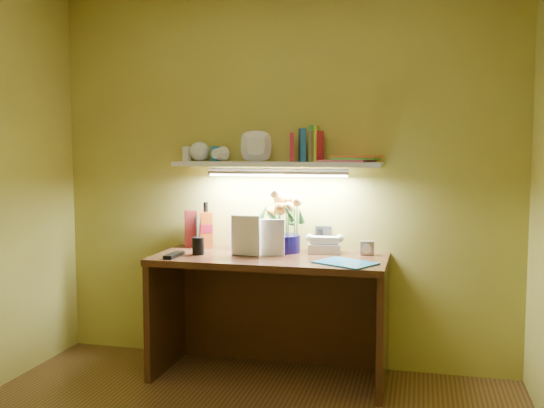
% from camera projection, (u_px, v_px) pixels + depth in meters
% --- Properties ---
extents(desk, '(1.40, 0.60, 0.75)m').
position_uv_depth(desk, '(270.00, 317.00, 3.68)').
color(desk, '#33210D').
rests_on(desk, ground).
extents(flower_bouquet, '(0.31, 0.31, 0.38)m').
position_uv_depth(flower_bouquet, '(283.00, 222.00, 3.78)').
color(flower_bouquet, '#0C0539').
rests_on(flower_bouquet, desk).
extents(telephone, '(0.21, 0.16, 0.12)m').
position_uv_depth(telephone, '(325.00, 244.00, 3.75)').
color(telephone, beige).
rests_on(telephone, desk).
extents(desk_clock, '(0.09, 0.06, 0.08)m').
position_uv_depth(desk_clock, '(367.00, 248.00, 3.68)').
color(desk_clock, '#ABABAF').
rests_on(desk_clock, desk).
extents(whisky_bottle, '(0.10, 0.10, 0.30)m').
position_uv_depth(whisky_bottle, '(206.00, 225.00, 3.95)').
color(whisky_bottle, '#C04F13').
rests_on(whisky_bottle, desk).
extents(whisky_box, '(0.10, 0.10, 0.24)m').
position_uv_depth(whisky_box, '(191.00, 229.00, 3.98)').
color(whisky_box, maroon).
rests_on(whisky_box, desk).
extents(pen_cup, '(0.10, 0.10, 0.18)m').
position_uv_depth(pen_cup, '(198.00, 240.00, 3.69)').
color(pen_cup, black).
rests_on(pen_cup, desk).
extents(art_card, '(0.19, 0.05, 0.19)m').
position_uv_depth(art_card, '(245.00, 235.00, 3.88)').
color(art_card, white).
rests_on(art_card, desk).
extents(tv_remote, '(0.06, 0.20, 0.02)m').
position_uv_depth(tv_remote, '(174.00, 255.00, 3.62)').
color(tv_remote, black).
rests_on(tv_remote, desk).
extents(blue_folder, '(0.38, 0.35, 0.01)m').
position_uv_depth(blue_folder, '(346.00, 263.00, 3.40)').
color(blue_folder, '#1D79BA').
rests_on(blue_folder, desk).
extents(desk_book_a, '(0.18, 0.05, 0.25)m').
position_uv_depth(desk_book_a, '(231.00, 235.00, 3.68)').
color(desk_book_a, silver).
rests_on(desk_book_a, desk).
extents(desk_book_b, '(0.16, 0.04, 0.22)m').
position_uv_depth(desk_book_b, '(258.00, 237.00, 3.65)').
color(desk_book_b, white).
rests_on(desk_book_b, desk).
extents(wall_shelf, '(1.31, 0.31, 0.25)m').
position_uv_depth(wall_shelf, '(278.00, 158.00, 3.77)').
color(wall_shelf, white).
rests_on(wall_shelf, ground).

